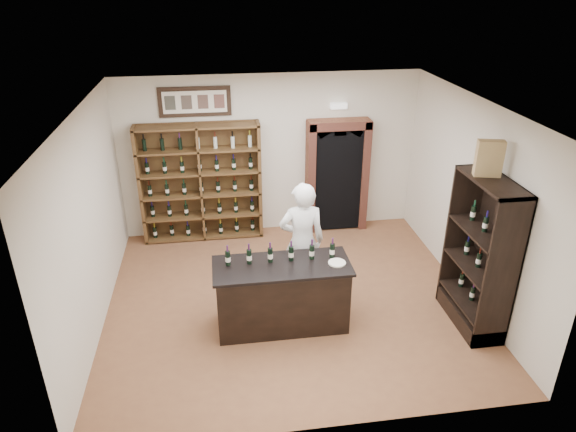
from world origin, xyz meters
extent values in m
plane|color=brown|center=(0.00, 0.00, 0.00)|extent=(5.50, 5.50, 0.00)
plane|color=white|center=(0.00, 0.00, 3.00)|extent=(5.50, 5.50, 0.00)
cube|color=beige|center=(0.00, 2.50, 1.50)|extent=(5.50, 0.04, 3.00)
cube|color=beige|center=(-2.75, 0.00, 1.50)|extent=(0.04, 5.00, 3.00)
cube|color=beige|center=(2.75, 0.00, 1.50)|extent=(0.04, 5.00, 3.00)
cube|color=brown|center=(-1.30, 2.47, 1.10)|extent=(2.20, 0.02, 2.20)
cube|color=brown|center=(-2.37, 2.29, 1.10)|extent=(0.06, 0.38, 2.20)
cube|color=brown|center=(-0.23, 2.29, 1.10)|extent=(0.06, 0.38, 2.20)
cube|color=brown|center=(-1.30, 2.29, 1.10)|extent=(0.04, 0.38, 2.20)
cube|color=brown|center=(-1.30, 2.29, 0.04)|extent=(2.18, 0.38, 0.04)
cube|color=brown|center=(-1.30, 2.29, 0.46)|extent=(2.18, 0.38, 0.04)
cube|color=brown|center=(-1.30, 2.29, 0.89)|extent=(2.18, 0.38, 0.03)
cube|color=brown|center=(-1.30, 2.29, 1.31)|extent=(2.18, 0.38, 0.04)
cube|color=brown|center=(-1.30, 2.29, 1.74)|extent=(2.18, 0.38, 0.04)
cube|color=brown|center=(-1.30, 2.29, 2.16)|extent=(2.18, 0.38, 0.04)
cube|color=black|center=(-1.30, 2.47, 2.55)|extent=(1.25, 0.04, 0.52)
cube|color=black|center=(1.25, 2.34, 1.06)|extent=(0.97, 0.29, 2.05)
cube|color=brown|center=(0.74, 2.32, 1.07)|extent=(0.14, 0.35, 2.15)
cube|color=brown|center=(1.76, 2.32, 1.07)|extent=(0.14, 0.35, 2.15)
cube|color=brown|center=(1.25, 2.32, 2.09)|extent=(1.15, 0.35, 0.16)
cube|color=white|center=(1.25, 2.42, 2.40)|extent=(0.30, 0.10, 0.10)
cube|color=black|center=(-0.20, -0.60, 0.47)|extent=(1.80, 0.70, 0.94)
cube|color=black|center=(-0.20, -0.60, 0.98)|extent=(1.88, 0.78, 0.04)
cylinder|color=black|center=(-0.92, -0.50, 1.10)|extent=(0.07, 0.07, 0.21)
cylinder|color=silver|center=(-0.92, -0.50, 1.09)|extent=(0.07, 0.07, 0.07)
cylinder|color=#54235D|center=(-0.92, -0.50, 1.25)|extent=(0.03, 0.03, 0.09)
cylinder|color=black|center=(-0.63, -0.50, 1.10)|extent=(0.07, 0.07, 0.21)
cylinder|color=silver|center=(-0.63, -0.50, 1.09)|extent=(0.07, 0.07, 0.07)
cylinder|color=#54235D|center=(-0.63, -0.50, 1.25)|extent=(0.03, 0.03, 0.09)
cylinder|color=black|center=(-0.34, -0.50, 1.10)|extent=(0.07, 0.07, 0.21)
cylinder|color=silver|center=(-0.34, -0.50, 1.09)|extent=(0.07, 0.07, 0.07)
cylinder|color=#54235D|center=(-0.34, -0.50, 1.25)|extent=(0.03, 0.03, 0.09)
cylinder|color=black|center=(-0.06, -0.50, 1.10)|extent=(0.07, 0.07, 0.21)
cylinder|color=silver|center=(-0.06, -0.50, 1.09)|extent=(0.07, 0.07, 0.07)
cylinder|color=#54235D|center=(-0.06, -0.50, 1.25)|extent=(0.03, 0.03, 0.09)
cylinder|color=black|center=(0.23, -0.50, 1.10)|extent=(0.07, 0.07, 0.21)
cylinder|color=silver|center=(0.23, -0.50, 1.09)|extent=(0.07, 0.07, 0.07)
cylinder|color=#54235D|center=(0.23, -0.50, 1.25)|extent=(0.03, 0.03, 0.09)
cylinder|color=black|center=(0.52, -0.50, 1.10)|extent=(0.07, 0.07, 0.21)
cylinder|color=silver|center=(0.52, -0.50, 1.09)|extent=(0.07, 0.07, 0.07)
cylinder|color=#54235D|center=(0.52, -0.50, 1.25)|extent=(0.03, 0.03, 0.09)
cube|color=black|center=(2.72, -0.90, 1.10)|extent=(0.02, 1.20, 2.20)
cube|color=black|center=(2.49, -1.48, 1.10)|extent=(0.48, 0.04, 2.20)
cube|color=black|center=(2.49, -0.32, 1.10)|extent=(0.48, 0.04, 2.20)
cube|color=black|center=(2.49, -0.90, 2.18)|extent=(0.48, 1.20, 0.04)
cube|color=black|center=(2.49, -0.90, 0.12)|extent=(0.48, 1.20, 0.24)
cube|color=black|center=(2.49, -0.90, 0.35)|extent=(0.48, 1.16, 0.03)
cube|color=black|center=(2.49, -0.90, 0.90)|extent=(0.48, 1.16, 0.03)
cube|color=black|center=(2.49, -0.90, 1.45)|extent=(0.48, 1.16, 0.03)
imported|color=white|center=(0.20, 0.10, 0.95)|extent=(0.69, 0.46, 1.89)
cylinder|color=silver|center=(0.55, -0.67, 1.01)|extent=(0.24, 0.24, 0.02)
cube|color=tan|center=(2.46, -0.75, 2.44)|extent=(0.36, 0.22, 0.47)
camera|label=1|loc=(-0.98, -6.53, 4.62)|focal=32.00mm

